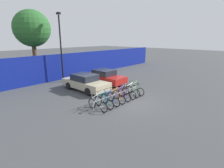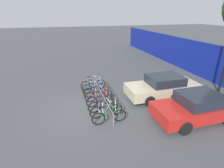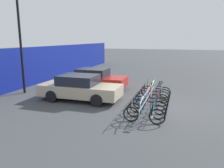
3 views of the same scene
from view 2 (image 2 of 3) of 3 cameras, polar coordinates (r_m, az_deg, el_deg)
name	(u,v)px [view 2 (image 2 of 3)]	position (r m, az deg, el deg)	size (l,w,h in m)	color
ground_plane	(92,108)	(9.90, -6.42, -7.74)	(120.00, 120.00, 0.00)	#424447
bike_rack	(102,95)	(10.15, -3.21, -3.65)	(4.69, 0.04, 0.57)	gray
bicycle_silver	(93,84)	(12.03, -6.15, -0.06)	(0.68, 1.71, 1.05)	black
bicycle_teal	(95,87)	(11.51, -5.63, -1.10)	(0.68, 1.71, 1.05)	black
bicycle_blue	(97,91)	(10.96, -5.03, -2.32)	(0.68, 1.71, 1.05)	black
bicycle_orange	(99,95)	(10.43, -4.36, -3.66)	(0.68, 1.71, 1.05)	black
bicycle_purple	(101,100)	(9.86, -3.57, -5.25)	(0.68, 1.71, 1.05)	black
bicycle_black	(104,105)	(9.34, -2.73, -6.92)	(0.68, 1.71, 1.05)	black
bicycle_white	(106,110)	(8.89, -1.91, -8.55)	(0.68, 1.71, 1.05)	black
bicycle_green	(109,116)	(8.42, -0.92, -10.49)	(0.68, 1.71, 1.05)	black
car_beige	(163,87)	(11.22, 16.27, -0.84)	(1.91, 4.46, 1.40)	#C1B28E
car_red	(197,107)	(9.47, 25.96, -6.77)	(1.91, 4.22, 1.40)	red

